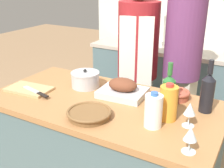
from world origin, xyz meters
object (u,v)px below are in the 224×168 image
(milk_jug, at_px, (153,111))
(wine_bottle_green, at_px, (169,91))
(wicker_basket, at_px, (89,114))
(person_cook_guest, at_px, (182,61))
(cutting_board, at_px, (29,89))
(condiment_bottle_extra, at_px, (126,36))
(stock_pot, at_px, (85,79))
(person_cook_aproned, at_px, (137,64))
(mixing_bowl, at_px, (177,94))
(wine_glass_left, at_px, (190,110))
(wine_bottle_dark, at_px, (208,92))
(wine_glass_right, at_px, (190,135))
(knife_chef, at_px, (37,92))
(stand_mixer, at_px, (157,33))
(roasting_pan, at_px, (123,89))
(condiment_bottle_short, at_px, (123,31))
(juice_jug, at_px, (168,103))

(milk_jug, xyz_separation_m, wine_bottle_green, (-0.00, 0.25, 0.02))
(wicker_basket, height_order, person_cook_guest, person_cook_guest)
(cutting_board, height_order, wine_bottle_green, wine_bottle_green)
(condiment_bottle_extra, bearing_deg, stock_pot, -75.22)
(person_cook_aproned, bearing_deg, mixing_bowl, -62.43)
(wine_glass_left, distance_m, person_cook_guest, 0.90)
(milk_jug, bearing_deg, wine_glass_left, 29.96)
(wine_bottle_dark, bearing_deg, stock_pot, -177.77)
(wine_glass_right, distance_m, knife_chef, 1.12)
(wine_glass_right, bearing_deg, cutting_board, 171.65)
(milk_jug, distance_m, wine_bottle_green, 0.25)
(condiment_bottle_extra, xyz_separation_m, person_cook_guest, (0.89, -0.72, 0.01))
(wine_bottle_green, bearing_deg, stand_mixer, 113.63)
(knife_chef, distance_m, person_cook_guest, 1.20)
(wine_bottle_green, bearing_deg, milk_jug, -89.25)
(roasting_pan, relative_size, wine_glass_right, 2.41)
(wine_bottle_dark, distance_m, person_cook_guest, 0.71)
(wicker_basket, xyz_separation_m, wine_glass_right, (0.60, -0.05, 0.07))
(wicker_basket, relative_size, condiment_bottle_short, 1.27)
(mixing_bowl, bearing_deg, condiment_bottle_extra, 129.14)
(cutting_board, relative_size, stock_pot, 1.59)
(stand_mixer, height_order, person_cook_aproned, person_cook_aproned)
(wine_glass_right, distance_m, person_cook_aproned, 1.30)
(juice_jug, distance_m, wine_glass_right, 0.33)
(cutting_board, xyz_separation_m, milk_jug, (0.97, -0.04, 0.09))
(milk_jug, distance_m, wine_glass_right, 0.28)
(cutting_board, bearing_deg, condiment_bottle_short, 94.89)
(wicker_basket, relative_size, wine_bottle_dark, 0.81)
(roasting_pan, height_order, cutting_board, roasting_pan)
(stock_pot, height_order, wine_glass_left, wine_glass_left)
(person_cook_aproned, bearing_deg, wine_bottle_dark, -57.59)
(roasting_pan, relative_size, condiment_bottle_short, 1.57)
(wine_bottle_dark, xyz_separation_m, condiment_bottle_extra, (-1.23, 1.34, -0.04))
(wine_bottle_green, height_order, wine_glass_left, wine_bottle_green)
(wicker_basket, bearing_deg, knife_chef, 169.53)
(knife_chef, distance_m, condiment_bottle_extra, 1.68)
(cutting_board, relative_size, wine_bottle_dark, 1.02)
(cutting_board, height_order, stock_pot, stock_pot)
(wine_bottle_dark, relative_size, knife_chef, 1.20)
(stock_pot, bearing_deg, person_cook_guest, 51.09)
(cutting_board, height_order, person_cook_aproned, person_cook_aproned)
(wine_bottle_green, height_order, person_cook_guest, person_cook_guest)
(stand_mixer, bearing_deg, wine_glass_left, -63.25)
(wine_bottle_green, relative_size, knife_chef, 1.09)
(mixing_bowl, distance_m, person_cook_aproned, 0.72)
(wicker_basket, xyz_separation_m, milk_jug, (0.36, 0.09, 0.07))
(cutting_board, relative_size, stand_mixer, 0.98)
(stand_mixer, bearing_deg, stock_pot, -90.62)
(wine_bottle_dark, height_order, wine_glass_right, wine_bottle_dark)
(stock_pot, distance_m, milk_jug, 0.72)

